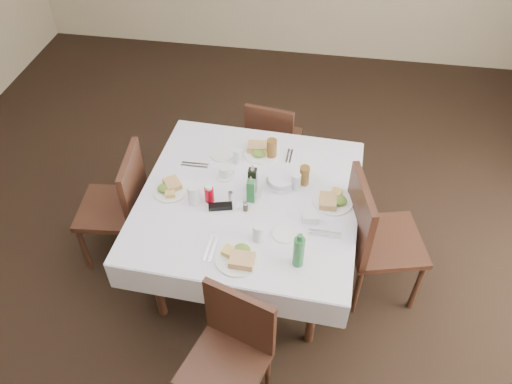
% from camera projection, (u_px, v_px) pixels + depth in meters
% --- Properties ---
extents(ground_plane, '(7.00, 7.00, 0.00)m').
position_uv_depth(ground_plane, '(232.00, 286.00, 3.69)').
color(ground_plane, black).
extents(room_shell, '(6.04, 7.04, 2.80)m').
position_uv_depth(room_shell, '(221.00, 88.00, 2.49)').
color(room_shell, '#C0B08F').
rests_on(room_shell, ground).
extents(dining_table, '(1.49, 1.49, 0.76)m').
position_uv_depth(dining_table, '(249.00, 204.00, 3.34)').
color(dining_table, '#301E13').
rests_on(dining_table, ground).
extents(chair_north, '(0.45, 0.45, 0.84)m').
position_uv_depth(chair_north, '(272.00, 138.00, 4.17)').
color(chair_north, '#301E13').
rests_on(chair_north, ground).
extents(chair_south, '(0.54, 0.54, 0.90)m').
position_uv_depth(chair_south, '(231.00, 348.00, 2.78)').
color(chair_south, '#301E13').
rests_on(chair_south, ground).
extents(chair_east, '(0.59, 0.59, 1.02)m').
position_uv_depth(chair_east, '(373.00, 234.00, 3.29)').
color(chair_east, '#301E13').
rests_on(chair_east, ground).
extents(chair_west, '(0.49, 0.49, 0.96)m').
position_uv_depth(chair_west, '(122.00, 201.00, 3.55)').
color(chair_west, '#301E13').
rests_on(chair_west, ground).
extents(meal_north, '(0.26, 0.26, 0.06)m').
position_uv_depth(meal_north, '(260.00, 151.00, 3.58)').
color(meal_north, white).
rests_on(meal_north, dining_table).
extents(meal_south, '(0.27, 0.27, 0.06)m').
position_uv_depth(meal_south, '(239.00, 257.00, 2.90)').
color(meal_south, white).
rests_on(meal_south, dining_table).
extents(meal_east, '(0.26, 0.26, 0.06)m').
position_uv_depth(meal_east, '(333.00, 200.00, 3.23)').
color(meal_east, white).
rests_on(meal_east, dining_table).
extents(meal_west, '(0.23, 0.23, 0.05)m').
position_uv_depth(meal_west, '(170.00, 188.00, 3.31)').
color(meal_west, white).
rests_on(meal_west, dining_table).
extents(side_plate_a, '(0.17, 0.17, 0.01)m').
position_uv_depth(side_plate_a, '(222.00, 155.00, 3.57)').
color(side_plate_a, white).
rests_on(side_plate_a, dining_table).
extents(side_plate_b, '(0.15, 0.15, 0.01)m').
position_uv_depth(side_plate_b, '(284.00, 234.00, 3.05)').
color(side_plate_b, white).
rests_on(side_plate_b, dining_table).
extents(water_n, '(0.06, 0.06, 0.11)m').
position_uv_depth(water_n, '(238.00, 156.00, 3.48)').
color(water_n, silver).
rests_on(water_n, dining_table).
extents(water_s, '(0.07, 0.07, 0.12)m').
position_uv_depth(water_s, '(258.00, 233.00, 2.98)').
color(water_s, silver).
rests_on(water_s, dining_table).
extents(water_e, '(0.06, 0.06, 0.12)m').
position_uv_depth(water_e, '(296.00, 181.00, 3.30)').
color(water_e, silver).
rests_on(water_e, dining_table).
extents(water_w, '(0.08, 0.08, 0.14)m').
position_uv_depth(water_w, '(194.00, 195.00, 3.19)').
color(water_w, silver).
rests_on(water_w, dining_table).
extents(iced_tea_a, '(0.07, 0.07, 0.15)m').
position_uv_depth(iced_tea_a, '(272.00, 149.00, 3.51)').
color(iced_tea_a, brown).
rests_on(iced_tea_a, dining_table).
extents(iced_tea_b, '(0.07, 0.07, 0.14)m').
position_uv_depth(iced_tea_b, '(304.00, 175.00, 3.33)').
color(iced_tea_b, brown).
rests_on(iced_tea_b, dining_table).
extents(bread_basket, '(0.19, 0.19, 0.06)m').
position_uv_depth(bread_basket, '(281.00, 181.00, 3.34)').
color(bread_basket, silver).
rests_on(bread_basket, dining_table).
extents(oil_cruet_dark, '(0.05, 0.05, 0.23)m').
position_uv_depth(oil_cruet_dark, '(253.00, 179.00, 3.26)').
color(oil_cruet_dark, black).
rests_on(oil_cruet_dark, dining_table).
extents(oil_cruet_green, '(0.05, 0.05, 0.22)m').
position_uv_depth(oil_cruet_green, '(251.00, 190.00, 3.19)').
color(oil_cruet_green, '#277036').
rests_on(oil_cruet_green, dining_table).
extents(ketchup_bottle, '(0.06, 0.06, 0.13)m').
position_uv_depth(ketchup_bottle, '(209.00, 194.00, 3.21)').
color(ketchup_bottle, '#A40413').
rests_on(ketchup_bottle, dining_table).
extents(salt_shaker, '(0.03, 0.03, 0.07)m').
position_uv_depth(salt_shaker, '(231.00, 196.00, 3.23)').
color(salt_shaker, white).
rests_on(salt_shaker, dining_table).
extents(pepper_shaker, '(0.03, 0.03, 0.07)m').
position_uv_depth(pepper_shaker, '(246.00, 206.00, 3.17)').
color(pepper_shaker, '#3A3020').
rests_on(pepper_shaker, dining_table).
extents(coffee_mug, '(0.13, 0.11, 0.08)m').
position_uv_depth(coffee_mug, '(225.00, 173.00, 3.39)').
color(coffee_mug, white).
rests_on(coffee_mug, dining_table).
extents(sunglasses, '(0.16, 0.09, 0.03)m').
position_uv_depth(sunglasses, '(220.00, 206.00, 3.20)').
color(sunglasses, black).
rests_on(sunglasses, dining_table).
extents(green_bottle, '(0.07, 0.07, 0.25)m').
position_uv_depth(green_bottle, '(299.00, 251.00, 2.82)').
color(green_bottle, '#277036').
rests_on(green_bottle, dining_table).
extents(sugar_caddy, '(0.11, 0.07, 0.05)m').
position_uv_depth(sugar_caddy, '(311.00, 218.00, 3.11)').
color(sugar_caddy, white).
rests_on(sugar_caddy, dining_table).
extents(cutlery_n, '(0.04, 0.15, 0.01)m').
position_uv_depth(cutlery_n, '(289.00, 156.00, 3.57)').
color(cutlery_n, silver).
rests_on(cutlery_n, dining_table).
extents(cutlery_s, '(0.06, 0.21, 0.01)m').
position_uv_depth(cutlery_s, '(211.00, 248.00, 2.97)').
color(cutlery_s, silver).
rests_on(cutlery_s, dining_table).
extents(cutlery_e, '(0.20, 0.05, 0.01)m').
position_uv_depth(cutlery_e, '(325.00, 234.00, 3.05)').
color(cutlery_e, silver).
rests_on(cutlery_e, dining_table).
extents(cutlery_w, '(0.19, 0.05, 0.01)m').
position_uv_depth(cutlery_w, '(195.00, 165.00, 3.50)').
color(cutlery_w, silver).
rests_on(cutlery_w, dining_table).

